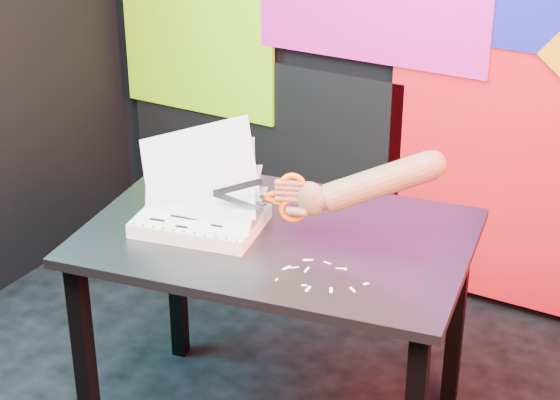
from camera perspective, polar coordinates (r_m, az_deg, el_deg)
The scene contains 7 objects.
room at distance 2.20m, azimuth -3.99°, elevation 7.70°, with size 3.01×3.01×2.71m.
backdrop at distance 3.56m, azimuth 10.10°, elevation 7.74°, with size 2.88×0.05×2.08m.
work_table at distance 2.80m, azimuth -0.16°, elevation -3.79°, with size 1.23×0.92×0.75m.
printout_stack at distance 2.78m, azimuth -4.87°, elevation -1.05°, with size 0.44×0.33×0.34m.
scissors at distance 2.65m, azimuth 0.37°, elevation 0.16°, with size 0.25×0.11×0.15m.
hand_forearm at distance 2.61m, azimuth 5.37°, elevation 0.96°, with size 0.44×0.21×0.22m.
paper_clippings at distance 2.54m, azimuth 2.30°, elevation -4.58°, with size 0.24×0.17×0.00m.
Camera 1 is at (1.16, -1.75, 2.03)m, focal length 60.00 mm.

